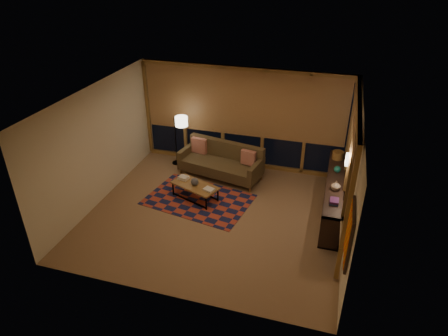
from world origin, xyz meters
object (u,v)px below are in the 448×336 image
(sofa, at_px, (220,162))
(bookshelf, at_px, (334,194))
(coffee_table, at_px, (195,192))
(floor_lamp, at_px, (176,139))

(sofa, relative_size, bookshelf, 0.69)
(sofa, xyz_separation_m, coffee_table, (-0.27, -1.16, -0.24))
(floor_lamp, xyz_separation_m, bookshelf, (4.24, -1.02, -0.36))
(sofa, xyz_separation_m, floor_lamp, (-1.37, 0.37, 0.31))
(coffee_table, height_order, bookshelf, bookshelf)
(sofa, bearing_deg, floor_lamp, 176.20)
(floor_lamp, distance_m, bookshelf, 4.37)
(sofa, height_order, coffee_table, sofa)
(floor_lamp, relative_size, bookshelf, 0.49)
(coffee_table, xyz_separation_m, bookshelf, (3.14, 0.51, 0.19))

